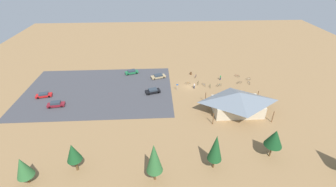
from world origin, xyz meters
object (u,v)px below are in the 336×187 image
lot_sign (177,86)px  bicycle_orange_near_sign (188,83)px  pine_east (23,167)px  bicycle_black_trailside (239,82)px  bicycle_purple_near_porch (196,76)px  car_black_back_corner (153,91)px  car_red_front_row (44,95)px  pine_mideast (216,148)px  bicycle_yellow_lone_east (198,83)px  bicycle_green_yard_left (210,86)px  bicycle_red_edge_north (237,76)px  bicycle_silver_yard_front (249,83)px  car_tan_by_curb (158,76)px  visitor_by_pavilion (241,93)px  pine_far_west (154,158)px  bicycle_blue_front_row (204,85)px  pine_west (275,138)px  pine_center (73,153)px  car_green_aisle_side (132,72)px  visitor_at_bikes (194,86)px  visitor_crossing_yard (220,77)px  bicycle_white_by_bin (248,79)px  bike_pavilion (238,101)px  trash_bin (191,73)px  car_maroon_far_end (56,104)px

lot_sign → bicycle_orange_near_sign: 5.22m
pine_east → bicycle_black_trailside: size_ratio=3.31×
bicycle_purple_near_porch → car_black_back_corner: 16.80m
car_red_front_row → pine_mideast: bearing=146.6°
bicycle_yellow_lone_east → bicycle_green_yard_left: bearing=147.5°
bicycle_black_trailside → bicycle_red_edge_north: 4.68m
pine_east → bicycle_silver_yard_front: 62.22m
bicycle_silver_yard_front → car_tan_by_curb: 28.75m
lot_sign → visitor_by_pavilion: (-17.95, 3.88, -0.52)m
pine_far_west → bicycle_blue_front_row: size_ratio=5.68×
pine_west → bicycle_yellow_lone_east: (9.38, -30.76, -4.38)m
pine_center → car_green_aisle_side: (-7.00, -40.59, -3.68)m
pine_mideast → visitor_by_pavilion: pine_mideast is taller
car_tan_by_curb → pine_center: bearing=66.7°
pine_center → visitor_at_bikes: pine_center is taller
pine_center → pine_west: size_ratio=0.96×
visitor_by_pavilion → bicycle_purple_near_porch: bearing=-46.9°
bicycle_blue_front_row → bicycle_silver_yard_front: size_ratio=0.84×
pine_center → bicycle_black_trailside: size_ratio=3.55×
car_green_aisle_side → visitor_crossing_yard: (-28.84, 5.95, 0.19)m
bicycle_red_edge_north → car_red_front_row: bearing=9.2°
pine_east → bicycle_blue_front_row: 50.53m
pine_west → bicycle_white_by_bin: bearing=-102.5°
pine_east → visitor_by_pavilion: size_ratio=3.46×
bicycle_purple_near_porch → visitor_by_pavilion: 16.36m
bike_pavilion → bicycle_silver_yard_front: bike_pavilion is taller
trash_bin → bicycle_white_by_bin: (-17.90, 4.98, -0.05)m
bicycle_silver_yard_front → car_green_aisle_side: 38.26m
car_maroon_far_end → visitor_by_pavilion: 50.91m
car_black_back_corner → bicycle_white_by_bin: bearing=-168.0°
pine_center → pine_west: 37.60m
bicycle_red_edge_north → visitor_at_bikes: bearing=24.3°
car_maroon_far_end → car_black_back_corner: bearing=-167.6°
bicycle_orange_near_sign → bicycle_red_edge_north: bicycle_red_edge_north is taller
bicycle_blue_front_row → car_black_back_corner: bearing=13.1°
bicycle_silver_yard_front → trash_bin: bearing=-23.2°
bike_pavilion → bicycle_orange_near_sign: (10.63, -15.39, -2.86)m
bike_pavilion → bicycle_silver_yard_front: bearing=-120.3°
bicycle_green_yard_left → visitor_at_bikes: bearing=5.3°
bicycle_white_by_bin → bicycle_green_yard_left: bicycle_green_yard_left is taller
visitor_crossing_yard → bicycle_black_trailside: bearing=151.9°
bicycle_red_edge_north → bicycle_silver_yard_front: bearing=115.2°
car_maroon_far_end → car_green_aisle_side: car_maroon_far_end is taller
pine_center → bicycle_white_by_bin: size_ratio=3.57×
bike_pavilion → pine_mideast: size_ratio=1.88×
bicycle_black_trailside → car_tan_by_curb: 25.70m
car_maroon_far_end → bicycle_white_by_bin: bearing=-167.8°
car_green_aisle_side → visitor_by_pavilion: bearing=153.9°
pine_west → car_black_back_corner: 35.31m
bicycle_orange_near_sign → car_black_back_corner: 11.85m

